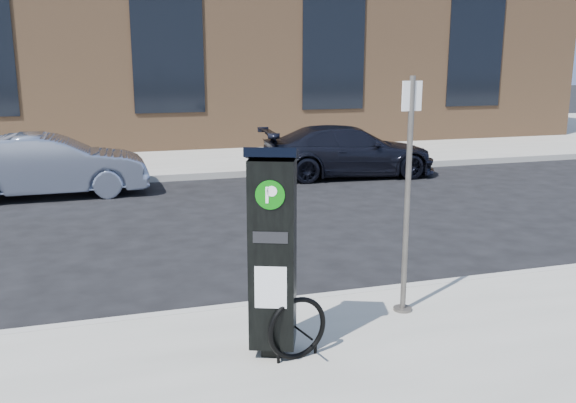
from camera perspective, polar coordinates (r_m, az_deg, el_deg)
name	(u,v)px	position (r m, az deg, el deg)	size (l,w,h in m)	color
ground	(302,310)	(6.73, 1.36, -10.10)	(120.00, 120.00, 0.00)	black
sidewalk_far	(165,145)	(20.14, -11.44, 5.22)	(60.00, 12.00, 0.15)	gray
curb_near	(303,304)	(6.68, 1.41, -9.57)	(60.00, 0.12, 0.16)	#9E9B93
curb_far	(192,177)	(14.27, -8.93, 2.32)	(60.00, 0.12, 0.16)	#9E9B93
building	(151,20)	(23.01, -12.72, 16.24)	(28.00, 10.05, 8.25)	brown
parking_kiosk	(273,250)	(5.12, -1.45, -4.57)	(0.53, 0.50, 1.82)	black
sign_pole	(407,199)	(6.09, 11.11, 0.26)	(0.21, 0.19, 2.35)	#4B4542
bike_rack	(297,329)	(5.27, 0.87, -11.81)	(0.55, 0.16, 0.56)	black
car_silver	(49,166)	(13.13, -21.44, 3.15)	(1.33, 3.82, 1.26)	gray
car_dark	(348,151)	(14.55, 5.65, 4.71)	(1.68, 4.14, 1.20)	black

